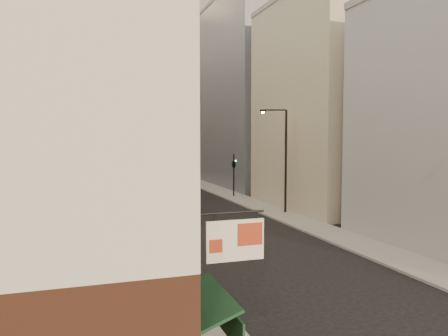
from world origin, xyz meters
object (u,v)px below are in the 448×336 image
(clock_tower, at_px, (122,89))
(streetlamp_mid, at_px, (283,154))
(white_tower, at_px, (185,79))
(traffic_light_right, at_px, (234,163))
(traffic_light_left, at_px, (111,168))

(clock_tower, distance_m, streetlamp_mid, 65.90)
(white_tower, height_order, streetlamp_mid, white_tower)
(clock_tower, distance_m, traffic_light_right, 54.91)
(white_tower, relative_size, traffic_light_left, 8.30)
(streetlamp_mid, bearing_deg, traffic_light_right, 112.40)
(clock_tower, xyz_separation_m, streetlamp_mid, (7.98, -64.26, -12.27))
(white_tower, bearing_deg, traffic_light_right, -95.28)
(white_tower, xyz_separation_m, traffic_light_right, (-3.57, -38.66, -14.65))
(white_tower, relative_size, traffic_light_right, 8.29)
(clock_tower, relative_size, streetlamp_mid, 4.78)
(traffic_light_right, bearing_deg, white_tower, -74.88)
(streetlamp_mid, distance_m, traffic_light_right, 11.70)
(streetlamp_mid, xyz_separation_m, traffic_light_right, (-0.55, 11.60, -1.41))
(clock_tower, xyz_separation_m, white_tower, (11.00, -14.00, 0.97))
(traffic_light_left, bearing_deg, clock_tower, -109.85)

